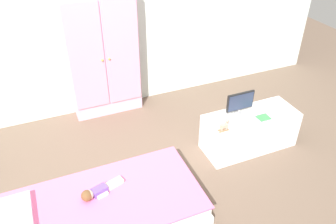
{
  "coord_description": "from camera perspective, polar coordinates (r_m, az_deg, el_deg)",
  "views": [
    {
      "loc": [
        -0.64,
        -2.23,
        2.46
      ],
      "look_at": [
        0.44,
        0.33,
        0.56
      ],
      "focal_mm": 36.36,
      "sensor_mm": 36.0,
      "label": 1
    }
  ],
  "objects": [
    {
      "name": "book_green",
      "position": [
        3.66,
        15.69,
        -0.9
      ],
      "size": [
        0.13,
        0.1,
        0.01
      ],
      "primitive_type": "cube",
      "color": "#429E51",
      "rests_on": "tv_stand"
    },
    {
      "name": "bed",
      "position": [
        3.06,
        -11.32,
        -16.28
      ],
      "size": [
        1.73,
        0.84,
        0.26
      ],
      "color": "white",
      "rests_on": "ground_plane"
    },
    {
      "name": "tv_stand",
      "position": [
        3.8,
        13.47,
        -3.07
      ],
      "size": [
        1.01,
        0.41,
        0.42
      ],
      "primitive_type": "cube",
      "color": "white",
      "rests_on": "ground_plane"
    },
    {
      "name": "doll",
      "position": [
        2.99,
        -12.15,
        -13.02
      ],
      "size": [
        0.39,
        0.18,
        0.1
      ],
      "color": "#6B4CB2",
      "rests_on": "bed"
    },
    {
      "name": "tv_monitor",
      "position": [
        3.59,
        12.02,
        1.63
      ],
      "size": [
        0.31,
        0.1,
        0.26
      ],
      "color": "#99999E",
      "rests_on": "tv_stand"
    },
    {
      "name": "wardrobe",
      "position": [
        4.08,
        -10.8,
        9.33
      ],
      "size": [
        0.83,
        0.25,
        1.54
      ],
      "color": "#EFADCC",
      "rests_on": "ground_plane"
    },
    {
      "name": "ground_plane",
      "position": [
        3.39,
        -4.76,
        -12.62
      ],
      "size": [
        10.0,
        10.0,
        0.02
      ],
      "primitive_type": "cube",
      "color": "brown"
    },
    {
      "name": "rocking_horse_toy",
      "position": [
        3.37,
        9.5,
        -2.2
      ],
      "size": [
        0.11,
        0.04,
        0.13
      ],
      "color": "#8E6642",
      "rests_on": "tv_stand"
    },
    {
      "name": "back_wall",
      "position": [
        4.02,
        -13.35,
        17.41
      ],
      "size": [
        6.4,
        0.05,
        2.7
      ],
      "primitive_type": "cube",
      "color": "silver",
      "rests_on": "ground_plane"
    }
  ]
}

